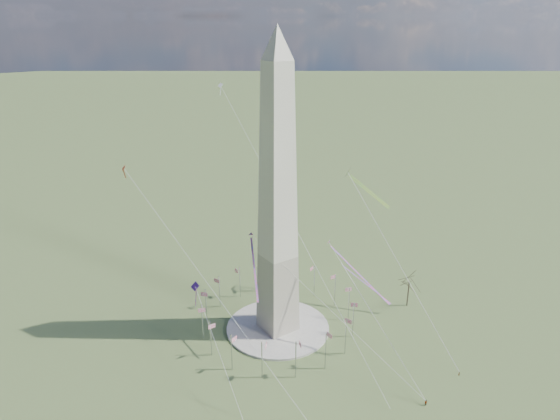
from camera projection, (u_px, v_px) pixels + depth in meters
ground at (278, 328)px, 175.48m from camera, size 2000.00×2000.00×0.00m
plaza at (278, 328)px, 175.34m from camera, size 36.00×36.00×0.80m
washington_monument at (278, 201)px, 158.08m from camera, size 15.56×15.56×100.00m
flagpole_ring at (278, 311)px, 172.84m from camera, size 54.40×54.40×13.00m
tree_near at (409, 281)px, 185.75m from camera, size 8.36×8.36×14.62m
person_east at (459, 374)px, 152.09m from camera, size 0.56×0.39×1.49m
person_centre at (426, 403)px, 140.49m from camera, size 1.14×0.50×1.93m
kite_delta_black at (351, 175)px, 184.43m from camera, size 13.80×17.01×14.82m
kite_diamond_purple at (195, 289)px, 162.88m from camera, size 2.01×3.15×9.63m
kite_streamer_left at (349, 263)px, 159.40m from camera, size 8.58×22.60×16.04m
kite_streamer_mid at (253, 257)px, 161.42m from camera, size 10.63×19.59×14.60m
kite_streamer_right at (359, 278)px, 184.27m from camera, size 11.66×17.66×13.78m
kite_small_red at (124, 169)px, 156.08m from camera, size 1.41×2.04×4.28m
kite_small_white at (220, 86)px, 189.23m from camera, size 1.44×1.78×4.67m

